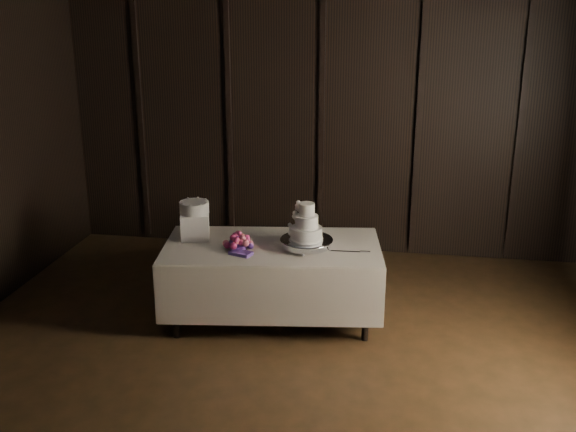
% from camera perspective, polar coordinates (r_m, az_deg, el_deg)
% --- Properties ---
extents(room, '(6.08, 7.08, 3.08)m').
position_cam_1_polar(room, '(4.53, -2.39, -0.46)').
color(room, black).
rests_on(room, ground).
extents(display_table, '(2.11, 1.30, 0.76)m').
position_cam_1_polar(display_table, '(6.34, -1.34, -5.38)').
color(display_table, silver).
rests_on(display_table, ground).
extents(cake_stand, '(0.60, 0.60, 0.09)m').
position_cam_1_polar(cake_stand, '(6.11, 1.57, -2.37)').
color(cake_stand, silver).
rests_on(cake_stand, display_table).
extents(wedding_cake, '(0.32, 0.28, 0.34)m').
position_cam_1_polar(wedding_cake, '(6.04, 1.33, -0.81)').
color(wedding_cake, white).
rests_on(wedding_cake, cake_stand).
extents(bouquet, '(0.43, 0.49, 0.20)m').
position_cam_1_polar(bouquet, '(6.09, -4.22, -2.24)').
color(bouquet, '#B75163').
rests_on(bouquet, display_table).
extents(box_pedestal, '(0.32, 0.32, 0.25)m').
position_cam_1_polar(box_pedestal, '(6.40, -7.87, -0.81)').
color(box_pedestal, white).
rests_on(box_pedestal, display_table).
extents(small_cake, '(0.31, 0.31, 0.11)m').
position_cam_1_polar(small_cake, '(6.35, -7.94, 0.73)').
color(small_cake, white).
rests_on(small_cake, box_pedestal).
extents(cake_knife, '(0.37, 0.04, 0.01)m').
position_cam_1_polar(cake_knife, '(6.06, 4.80, -3.00)').
color(cake_knife, silver).
rests_on(cake_knife, display_table).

